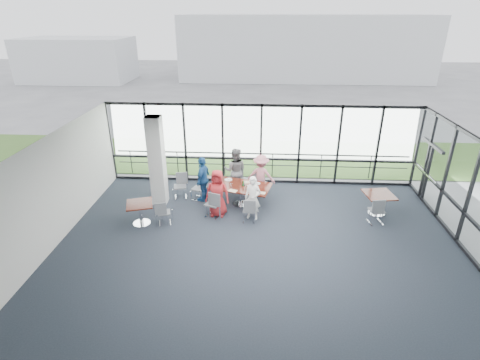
# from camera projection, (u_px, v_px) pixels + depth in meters

# --- Properties ---
(floor) EXTENTS (12.00, 10.00, 0.02)m
(floor) POSITION_uv_depth(u_px,v_px,m) (258.00, 254.00, 10.77)
(floor) COLOR #202831
(floor) RESTS_ON ground
(ceiling) EXTENTS (12.00, 10.00, 0.04)m
(ceiling) POSITION_uv_depth(u_px,v_px,m) (261.00, 149.00, 9.44)
(ceiling) COLOR silver
(ceiling) RESTS_ON ground
(wall_left) EXTENTS (0.10, 10.00, 3.20)m
(wall_left) POSITION_uv_depth(u_px,v_px,m) (44.00, 199.00, 10.43)
(wall_left) COLOR silver
(wall_left) RESTS_ON ground
(curtain_wall_back) EXTENTS (12.00, 0.10, 3.20)m
(curtain_wall_back) POSITION_uv_depth(u_px,v_px,m) (261.00, 144.00, 14.65)
(curtain_wall_back) COLOR white
(curtain_wall_back) RESTS_ON ground
(exit_door) EXTENTS (0.12, 1.60, 2.10)m
(exit_door) POSITION_uv_depth(u_px,v_px,m) (427.00, 174.00, 13.41)
(exit_door) COLOR black
(exit_door) RESTS_ON ground
(structural_column) EXTENTS (0.50, 0.50, 3.20)m
(structural_column) POSITION_uv_depth(u_px,v_px,m) (157.00, 161.00, 13.03)
(structural_column) COLOR silver
(structural_column) RESTS_ON ground
(apron) EXTENTS (80.00, 70.00, 0.02)m
(apron) POSITION_uv_depth(u_px,v_px,m) (261.00, 143.00, 19.86)
(apron) COLOR slate
(apron) RESTS_ON ground
(grass_strip) EXTENTS (80.00, 5.00, 0.01)m
(grass_strip) POSITION_uv_depth(u_px,v_px,m) (261.00, 155.00, 18.03)
(grass_strip) COLOR #3D6225
(grass_strip) RESTS_ON ground
(hangar_main) EXTENTS (24.00, 10.00, 6.00)m
(hangar_main) POSITION_uv_depth(u_px,v_px,m) (303.00, 46.00, 38.37)
(hangar_main) COLOR silver
(hangar_main) RESTS_ON ground
(hangar_aux) EXTENTS (10.00, 6.00, 4.00)m
(hangar_aux) POSITION_uv_depth(u_px,v_px,m) (78.00, 60.00, 36.35)
(hangar_aux) COLOR silver
(hangar_aux) RESTS_ON ground
(guard_rail) EXTENTS (12.00, 0.06, 0.06)m
(guard_rail) POSITION_uv_depth(u_px,v_px,m) (260.00, 165.00, 15.65)
(guard_rail) COLOR #2D2D33
(guard_rail) RESTS_ON ground
(main_table) EXTENTS (2.32, 1.64, 0.75)m
(main_table) POSITION_uv_depth(u_px,v_px,m) (241.00, 188.00, 13.26)
(main_table) COLOR #3D1009
(main_table) RESTS_ON ground
(side_table_left) EXTENTS (1.01, 1.01, 0.75)m
(side_table_left) POSITION_uv_depth(u_px,v_px,m) (140.00, 207.00, 12.04)
(side_table_left) COLOR #3D1009
(side_table_left) RESTS_ON ground
(side_table_right) EXTENTS (1.06, 1.06, 0.75)m
(side_table_right) POSITION_uv_depth(u_px,v_px,m) (379.00, 197.00, 12.64)
(side_table_right) COLOR #3D1009
(side_table_right) RESTS_ON ground
(diner_near_left) EXTENTS (0.86, 0.61, 1.65)m
(diner_near_left) POSITION_uv_depth(u_px,v_px,m) (217.00, 193.00, 12.50)
(diner_near_left) COLOR #B5262A
(diner_near_left) RESTS_ON ground
(diner_near_right) EXTENTS (0.63, 0.53, 1.51)m
(diner_near_right) POSITION_uv_depth(u_px,v_px,m) (253.00, 198.00, 12.31)
(diner_near_right) COLOR white
(diner_near_right) RESTS_ON ground
(diner_far_left) EXTENTS (0.89, 0.59, 1.75)m
(diner_far_left) POSITION_uv_depth(u_px,v_px,m) (235.00, 170.00, 14.13)
(diner_far_left) COLOR slate
(diner_far_left) RESTS_ON ground
(diner_far_right) EXTENTS (1.13, 0.73, 1.62)m
(diner_far_right) POSITION_uv_depth(u_px,v_px,m) (261.00, 176.00, 13.84)
(diner_far_right) COLOR #D57E8B
(diner_far_right) RESTS_ON ground
(diner_end) EXTENTS (0.75, 1.08, 1.68)m
(diner_end) POSITION_uv_depth(u_px,v_px,m) (203.00, 179.00, 13.51)
(diner_end) COLOR #1F5390
(diner_end) RESTS_ON ground
(chair_main_nl) EXTENTS (0.59, 0.59, 0.93)m
(chair_main_nl) POSITION_uv_depth(u_px,v_px,m) (213.00, 204.00, 12.57)
(chair_main_nl) COLOR slate
(chair_main_nl) RESTS_ON ground
(chair_main_nr) EXTENTS (0.43, 0.43, 0.83)m
(chair_main_nr) POSITION_uv_depth(u_px,v_px,m) (249.00, 210.00, 12.29)
(chair_main_nr) COLOR slate
(chair_main_nr) RESTS_ON ground
(chair_main_fl) EXTENTS (0.49, 0.49, 0.95)m
(chair_main_fl) POSITION_uv_depth(u_px,v_px,m) (238.00, 180.00, 14.34)
(chair_main_fl) COLOR slate
(chair_main_fl) RESTS_ON ground
(chair_main_fr) EXTENTS (0.53, 0.53, 0.84)m
(chair_main_fr) POSITION_uv_depth(u_px,v_px,m) (260.00, 183.00, 14.18)
(chair_main_fr) COLOR slate
(chair_main_fr) RESTS_ON ground
(chair_main_end) EXTENTS (0.54, 0.54, 0.86)m
(chair_main_end) POSITION_uv_depth(u_px,v_px,m) (198.00, 188.00, 13.72)
(chair_main_end) COLOR slate
(chair_main_end) RESTS_ON ground
(chair_spare_la) EXTENTS (0.49, 0.49, 0.82)m
(chair_spare_la) POSITION_uv_depth(u_px,v_px,m) (164.00, 212.00, 12.15)
(chair_spare_la) COLOR slate
(chair_spare_la) RESTS_ON ground
(chair_spare_lb) EXTENTS (0.53, 0.53, 0.91)m
(chair_spare_lb) POSITION_uv_depth(u_px,v_px,m) (180.00, 186.00, 13.82)
(chair_spare_lb) COLOR slate
(chair_spare_lb) RESTS_ON ground
(chair_spare_r) EXTENTS (0.51, 0.51, 0.91)m
(chair_spare_r) POSITION_uv_depth(u_px,v_px,m) (377.00, 211.00, 12.17)
(chair_spare_r) COLOR slate
(chair_spare_r) RESTS_ON ground
(plate_nl) EXTENTS (0.26, 0.26, 0.01)m
(plate_nl) POSITION_uv_depth(u_px,v_px,m) (222.00, 187.00, 13.10)
(plate_nl) COLOR white
(plate_nl) RESTS_ON main_table
(plate_nr) EXTENTS (0.25, 0.25, 0.01)m
(plate_nr) POSITION_uv_depth(u_px,v_px,m) (255.00, 193.00, 12.66)
(plate_nr) COLOR white
(plate_nr) RESTS_ON main_table
(plate_fl) EXTENTS (0.28, 0.28, 0.01)m
(plate_fl) POSITION_uv_depth(u_px,v_px,m) (228.00, 180.00, 13.65)
(plate_fl) COLOR white
(plate_fl) RESTS_ON main_table
(plate_fr) EXTENTS (0.24, 0.24, 0.01)m
(plate_fr) POSITION_uv_depth(u_px,v_px,m) (257.00, 183.00, 13.35)
(plate_fr) COLOR white
(plate_fr) RESTS_ON main_table
(plate_end) EXTENTS (0.27, 0.27, 0.01)m
(plate_end) POSITION_uv_depth(u_px,v_px,m) (217.00, 182.00, 13.44)
(plate_end) COLOR white
(plate_end) RESTS_ON main_table
(tumbler_a) EXTENTS (0.08, 0.08, 0.15)m
(tumbler_a) POSITION_uv_depth(u_px,v_px,m) (231.00, 186.00, 13.03)
(tumbler_a) COLOR white
(tumbler_a) RESTS_ON main_table
(tumbler_b) EXTENTS (0.07, 0.07, 0.14)m
(tumbler_b) POSITION_uv_depth(u_px,v_px,m) (246.00, 188.00, 12.89)
(tumbler_b) COLOR white
(tumbler_b) RESTS_ON main_table
(tumbler_c) EXTENTS (0.07, 0.07, 0.14)m
(tumbler_c) POSITION_uv_depth(u_px,v_px,m) (242.00, 181.00, 13.38)
(tumbler_c) COLOR white
(tumbler_c) RESTS_ON main_table
(tumbler_d) EXTENTS (0.07, 0.07, 0.14)m
(tumbler_d) POSITION_uv_depth(u_px,v_px,m) (220.00, 183.00, 13.23)
(tumbler_d) COLOR white
(tumbler_d) RESTS_ON main_table
(menu_a) EXTENTS (0.36, 0.31, 0.00)m
(menu_a) POSITION_uv_depth(u_px,v_px,m) (233.00, 191.00, 12.83)
(menu_a) COLOR white
(menu_a) RESTS_ON main_table
(menu_b) EXTENTS (0.30, 0.24, 0.00)m
(menu_b) POSITION_uv_depth(u_px,v_px,m) (261.00, 193.00, 12.68)
(menu_b) COLOR white
(menu_b) RESTS_ON main_table
(menu_c) EXTENTS (0.31, 0.25, 0.00)m
(menu_c) POSITION_uv_depth(u_px,v_px,m) (248.00, 182.00, 13.48)
(menu_c) COLOR white
(menu_c) RESTS_ON main_table
(condiment_caddy) EXTENTS (0.10, 0.07, 0.04)m
(condiment_caddy) POSITION_uv_depth(u_px,v_px,m) (244.00, 185.00, 13.21)
(condiment_caddy) COLOR black
(condiment_caddy) RESTS_ON main_table
(ketchup_bottle) EXTENTS (0.06, 0.06, 0.18)m
(ketchup_bottle) POSITION_uv_depth(u_px,v_px,m) (243.00, 182.00, 13.24)
(ketchup_bottle) COLOR red
(ketchup_bottle) RESTS_ON main_table
(green_bottle) EXTENTS (0.05, 0.05, 0.20)m
(green_bottle) POSITION_uv_depth(u_px,v_px,m) (243.00, 183.00, 13.13)
(green_bottle) COLOR #246C30
(green_bottle) RESTS_ON main_table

